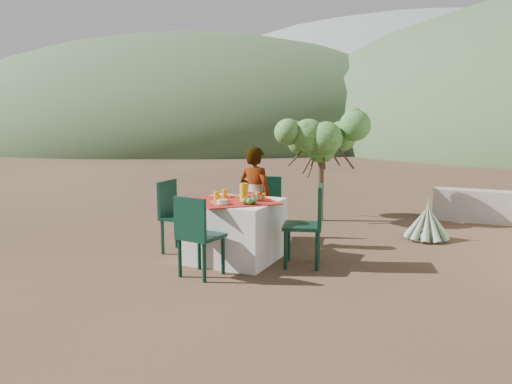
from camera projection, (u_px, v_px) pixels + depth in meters
ground at (233, 250)px, 6.78m from camera, size 160.00×160.00×0.00m
table at (235, 230)px, 6.29m from camera, size 1.30×1.30×0.76m
chair_far at (266, 205)px, 7.33m from camera, size 0.51×0.51×0.92m
chair_near at (197, 233)px, 5.54m from camera, size 0.49×0.49×0.93m
chair_left at (175, 213)px, 6.63m from camera, size 0.46×0.46×0.96m
chair_right at (310, 221)px, 5.98m from camera, size 0.56×0.56×0.99m
person at (255, 197)px, 6.91m from camera, size 0.56×0.42×1.39m
shrub_tree at (325, 144)px, 8.56m from camera, size 1.44×1.41×1.69m
agave at (427, 224)px, 7.32m from camera, size 0.66×0.68×0.71m
hill_near_left at (200, 140)px, 41.12m from camera, size 40.00×40.00×16.00m
hill_far_center at (410, 134)px, 55.39m from camera, size 60.00×60.00×24.00m
plate_far at (240, 196)px, 6.51m from camera, size 0.26×0.26×0.01m
plate_near at (219, 202)px, 6.06m from camera, size 0.21×0.21×0.01m
glass_far at (225, 193)px, 6.43m from camera, size 0.07×0.07×0.11m
glass_near at (217, 196)px, 6.16m from camera, size 0.07×0.07×0.12m
juice_pitcher at (244, 192)px, 6.15m from camera, size 0.10×0.10×0.22m
bowl_plate at (222, 204)px, 5.92m from camera, size 0.19×0.19×0.01m
white_bowl at (222, 201)px, 5.92m from camera, size 0.12×0.12×0.05m
jar_left at (258, 196)px, 6.26m from camera, size 0.06×0.06×0.10m
jar_right at (263, 196)px, 6.27m from camera, size 0.05×0.05×0.08m
napkin_holder at (255, 197)px, 6.20m from camera, size 0.07×0.05×0.08m
fruit_cluster at (249, 201)px, 5.93m from camera, size 0.16×0.15×0.08m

